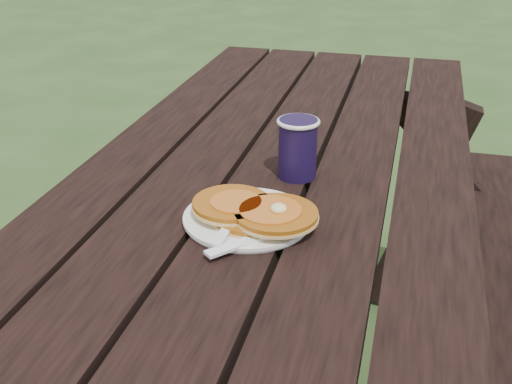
% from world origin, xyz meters
% --- Properties ---
extents(picnic_table, '(1.36, 1.80, 0.75)m').
position_xyz_m(picnic_table, '(0.00, 0.00, 0.37)').
color(picnic_table, black).
rests_on(picnic_table, ground).
extents(plate, '(0.21, 0.21, 0.01)m').
position_xyz_m(plate, '(0.01, -0.26, 0.76)').
color(plate, white).
rests_on(plate, picnic_table).
extents(pancake_stack, '(0.21, 0.15, 0.04)m').
position_xyz_m(pancake_stack, '(0.02, -0.27, 0.77)').
color(pancake_stack, '#A85B13').
rests_on(pancake_stack, plate).
extents(knife, '(0.13, 0.15, 0.00)m').
position_xyz_m(knife, '(0.04, -0.33, 0.76)').
color(knife, white).
rests_on(knife, plate).
extents(fork, '(0.04, 0.16, 0.01)m').
position_xyz_m(fork, '(-0.01, -0.32, 0.77)').
color(fork, white).
rests_on(fork, plate).
extents(coffee_cup, '(0.08, 0.08, 0.11)m').
position_xyz_m(coffee_cup, '(0.05, -0.07, 0.81)').
color(coffee_cup, black).
rests_on(coffee_cup, picnic_table).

